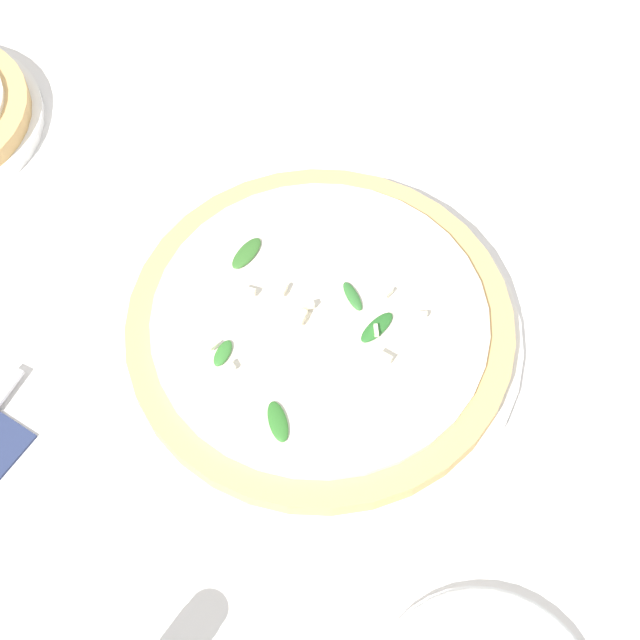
% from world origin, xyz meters
% --- Properties ---
extents(ground_plane, '(6.00, 6.00, 0.00)m').
position_xyz_m(ground_plane, '(0.00, 0.00, 0.00)').
color(ground_plane, silver).
extents(pizza_arugula_main, '(0.35, 0.35, 0.05)m').
position_xyz_m(pizza_arugula_main, '(0.03, -0.02, 0.02)').
color(pizza_arugula_main, white).
rests_on(pizza_arugula_main, ground_plane).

